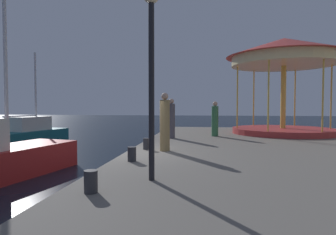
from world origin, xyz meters
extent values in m
plane|color=black|center=(0.00, 0.00, 0.00)|extent=(120.00, 120.00, 0.00)
cube|color=#19606B|center=(-8.15, 6.76, 0.42)|extent=(3.08, 5.63, 0.83)
cube|color=beige|center=(-8.10, 7.01, 1.26)|extent=(1.87, 2.59, 0.84)
cylinder|color=silver|center=(-7.98, 7.57, 3.25)|extent=(0.12, 0.12, 4.84)
cylinder|color=silver|center=(-8.23, 6.40, 1.73)|extent=(0.58, 2.36, 0.08)
cylinder|color=silver|center=(-3.84, -0.66, 3.53)|extent=(0.12, 0.12, 5.11)
cylinder|color=#B23333|center=(6.90, 7.31, 0.95)|extent=(5.48, 5.48, 0.30)
cylinder|color=gold|center=(6.90, 7.31, 2.82)|extent=(0.28, 0.28, 3.44)
cylinder|color=#F2E099|center=(6.90, 7.31, 4.79)|extent=(5.65, 5.65, 0.50)
cone|color=#C63D38|center=(6.90, 7.31, 5.55)|extent=(6.28, 6.28, 1.02)
cylinder|color=gold|center=(9.39, 7.31, 2.82)|extent=(0.08, 0.08, 3.44)
cylinder|color=gold|center=(8.15, 9.47, 2.82)|extent=(0.08, 0.08, 3.44)
cylinder|color=gold|center=(5.66, 9.47, 2.82)|extent=(0.08, 0.08, 3.44)
cylinder|color=gold|center=(4.41, 7.31, 2.82)|extent=(0.08, 0.08, 3.44)
cylinder|color=gold|center=(5.66, 5.16, 2.82)|extent=(0.08, 0.08, 3.44)
cylinder|color=gold|center=(8.15, 5.16, 2.82)|extent=(0.08, 0.08, 3.44)
cylinder|color=black|center=(1.53, -3.48, 2.61)|extent=(0.12, 0.12, 3.62)
cylinder|color=#2D2D33|center=(0.61, -1.55, 1.00)|extent=(0.24, 0.24, 0.40)
cylinder|color=#2D2D33|center=(0.57, 0.63, 1.00)|extent=(0.24, 0.24, 0.40)
cylinder|color=#2D2D33|center=(0.63, -4.48, 1.00)|extent=(0.24, 0.24, 0.40)
cylinder|color=#937A4C|center=(1.26, 0.40, 1.67)|extent=(0.34, 0.34, 1.75)
sphere|color=tan|center=(1.26, 0.40, 2.67)|extent=(0.24, 0.24, 0.24)
cylinder|color=#387247|center=(3.11, 5.42, 1.56)|extent=(0.34, 0.34, 1.52)
sphere|color=tan|center=(3.11, 5.42, 2.44)|extent=(0.24, 0.24, 0.24)
cylinder|color=#514C56|center=(1.03, 4.26, 1.62)|extent=(0.34, 0.34, 1.64)
sphere|color=tan|center=(1.03, 4.26, 2.56)|extent=(0.24, 0.24, 0.24)
camera|label=1|loc=(2.64, -9.31, 2.35)|focal=30.75mm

